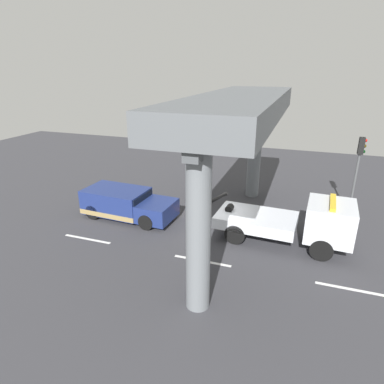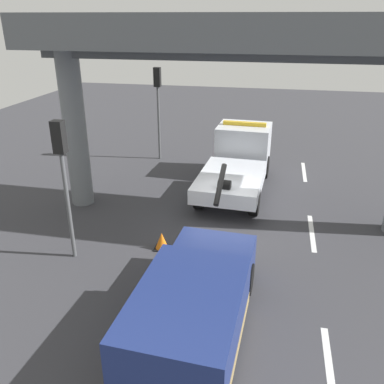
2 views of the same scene
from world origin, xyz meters
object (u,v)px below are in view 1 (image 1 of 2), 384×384
object	(u,v)px
traffic_light_near	(192,151)
traffic_cone_orange	(194,209)
traffic_light_far	(359,160)
towed_van_green	(125,204)
tow_truck_white	(297,221)

from	to	relation	value
traffic_light_near	traffic_cone_orange	distance (m)	3.89
traffic_light_near	traffic_light_far	size ratio (longest dim) A/B	0.93
towed_van_green	traffic_light_far	distance (m)	13.01
tow_truck_white	traffic_light_near	xyz separation A→B (m)	(-6.73, 4.30, 1.88)
tow_truck_white	traffic_light_far	bearing A→B (deg)	57.23
towed_van_green	tow_truck_white	bearing A→B (deg)	-0.27
tow_truck_white	towed_van_green	bearing A→B (deg)	179.73
tow_truck_white	traffic_light_far	world-z (taller)	traffic_light_far
towed_van_green	traffic_light_far	bearing A→B (deg)	19.49
traffic_light_near	traffic_light_far	world-z (taller)	traffic_light_far
tow_truck_white	traffic_cone_orange	xyz separation A→B (m)	(-5.78, 1.79, -0.94)
traffic_light_far	tow_truck_white	bearing A→B (deg)	-122.77
tow_truck_white	traffic_cone_orange	size ratio (longest dim) A/B	13.02
tow_truck_white	towed_van_green	world-z (taller)	tow_truck_white
traffic_light_near	traffic_light_far	distance (m)	9.50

